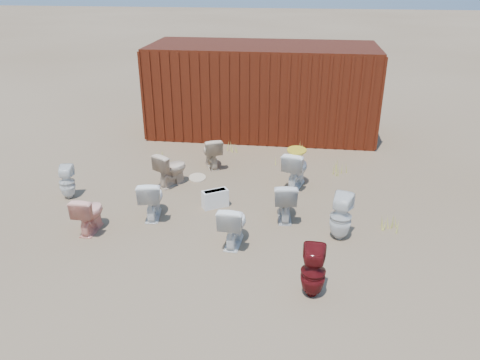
# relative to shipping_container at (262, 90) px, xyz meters

# --- Properties ---
(ground) EXTENTS (100.00, 100.00, 0.00)m
(ground) POSITION_rel_shipping_container_xyz_m (0.00, -5.20, -1.20)
(ground) COLOR brown
(ground) RESTS_ON ground
(shipping_container) EXTENTS (6.00, 2.40, 2.40)m
(shipping_container) POSITION_rel_shipping_container_xyz_m (0.00, 0.00, 0.00)
(shipping_container) COLOR #4F170D
(shipping_container) RESTS_ON ground
(toilet_front_a) EXTENTS (0.54, 0.80, 0.76)m
(toilet_front_a) POSITION_rel_shipping_container_xyz_m (-1.56, -5.24, -0.82)
(toilet_front_a) COLOR white
(toilet_front_a) RESTS_ON ground
(toilet_front_pink) EXTENTS (0.41, 0.69, 0.69)m
(toilet_front_pink) POSITION_rel_shipping_container_xyz_m (-2.48, -5.88, -0.85)
(toilet_front_pink) COLOR #FAA690
(toilet_front_pink) RESTS_ON ground
(toilet_front_c) EXTENTS (0.47, 0.76, 0.75)m
(toilet_front_c) POSITION_rel_shipping_container_xyz_m (0.07, -5.97, -0.83)
(toilet_front_c) COLOR white
(toilet_front_c) RESTS_ON ground
(toilet_front_maroon) EXTENTS (0.36, 0.37, 0.78)m
(toilet_front_maroon) POSITION_rel_shipping_container_xyz_m (1.37, -7.18, -0.81)
(toilet_front_maroon) COLOR #5E1012
(toilet_front_maroon) RESTS_ON ground
(toilet_front_e) EXTENTS (0.49, 0.77, 0.75)m
(toilet_front_e) POSITION_rel_shipping_container_xyz_m (0.88, -4.98, -0.82)
(toilet_front_e) COLOR silver
(toilet_front_e) RESTS_ON ground
(toilet_back_a) EXTENTS (0.37, 0.38, 0.68)m
(toilet_back_a) POSITION_rel_shipping_container_xyz_m (-3.47, -4.71, -0.86)
(toilet_back_a) COLOR white
(toilet_back_a) RESTS_ON ground
(toilet_back_beige_left) EXTENTS (0.65, 0.81, 0.72)m
(toilet_back_beige_left) POSITION_rel_shipping_container_xyz_m (-0.91, -2.73, -0.84)
(toilet_back_beige_left) COLOR beige
(toilet_back_beige_left) RESTS_ON ground
(toilet_back_beige_right) EXTENTS (0.73, 0.83, 0.74)m
(toilet_back_beige_right) POSITION_rel_shipping_container_xyz_m (-1.57, -3.81, -0.83)
(toilet_back_beige_right) COLOR beige
(toilet_back_beige_right) RESTS_ON ground
(toilet_back_yellowlid) EXTENTS (0.64, 0.87, 0.80)m
(toilet_back_yellowlid) POSITION_rel_shipping_container_xyz_m (1.04, -3.53, -0.80)
(toilet_back_yellowlid) COLOR white
(toilet_back_yellowlid) RESTS_ON ground
(toilet_back_e) EXTENTS (0.46, 0.47, 0.82)m
(toilet_back_e) POSITION_rel_shipping_container_xyz_m (1.85, -5.56, -0.79)
(toilet_back_e) COLOR white
(toilet_back_e) RESTS_ON ground
(yellow_lid) EXTENTS (0.40, 0.50, 0.02)m
(yellow_lid) POSITION_rel_shipping_container_xyz_m (1.04, -3.53, -0.39)
(yellow_lid) COLOR gold
(yellow_lid) RESTS_ON toilet_back_yellowlid
(loose_tank) EXTENTS (0.53, 0.44, 0.35)m
(loose_tank) POSITION_rel_shipping_container_xyz_m (-0.47, -4.71, -1.02)
(loose_tank) COLOR white
(loose_tank) RESTS_ON ground
(loose_lid_near) EXTENTS (0.47, 0.56, 0.02)m
(loose_lid_near) POSITION_rel_shipping_container_xyz_m (-1.11, -3.43, -1.19)
(loose_lid_near) COLOR beige
(loose_lid_near) RESTS_ON ground
(loose_lid_far) EXTENTS (0.45, 0.53, 0.02)m
(loose_lid_far) POSITION_rel_shipping_container_xyz_m (-1.90, -3.02, -1.19)
(loose_lid_far) COLOR beige
(loose_lid_far) RESTS_ON ground
(weed_clump_a) EXTENTS (0.36, 0.36, 0.28)m
(weed_clump_a) POSITION_rel_shipping_container_xyz_m (-2.32, -2.54, -1.06)
(weed_clump_a) COLOR #BDBA4B
(weed_clump_a) RESTS_ON ground
(weed_clump_b) EXTENTS (0.32, 0.32, 0.26)m
(weed_clump_b) POSITION_rel_shipping_container_xyz_m (0.71, -2.37, -1.07)
(weed_clump_b) COLOR #BDBA4B
(weed_clump_b) RESTS_ON ground
(weed_clump_c) EXTENTS (0.36, 0.36, 0.34)m
(weed_clump_c) POSITION_rel_shipping_container_xyz_m (2.05, -2.75, -1.03)
(weed_clump_c) COLOR #BDBA4B
(weed_clump_c) RESTS_ON ground
(weed_clump_d) EXTENTS (0.30, 0.30, 0.28)m
(weed_clump_d) POSITION_rel_shipping_container_xyz_m (-0.55, -1.76, -1.06)
(weed_clump_d) COLOR #BDBA4B
(weed_clump_d) RESTS_ON ground
(weed_clump_e) EXTENTS (0.34, 0.34, 0.31)m
(weed_clump_e) POSITION_rel_shipping_container_xyz_m (1.01, -1.70, -1.05)
(weed_clump_e) COLOR #BDBA4B
(weed_clump_e) RESTS_ON ground
(weed_clump_f) EXTENTS (0.28, 0.28, 0.25)m
(weed_clump_f) POSITION_rel_shipping_container_xyz_m (2.74, -5.14, -1.07)
(weed_clump_f) COLOR #BDBA4B
(weed_clump_f) RESTS_ON ground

